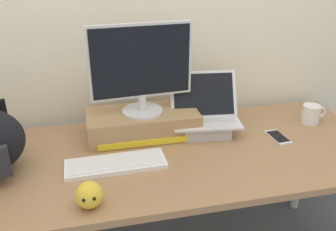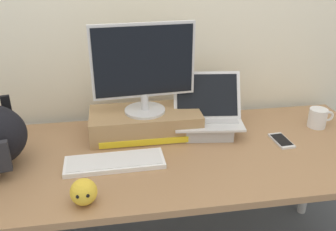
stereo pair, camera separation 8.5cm
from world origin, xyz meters
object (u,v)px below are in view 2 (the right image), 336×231
Objects in this scene: open_laptop at (207,121)px; plush_toy at (84,192)px; coffee_mug at (318,118)px; desktop_monitor at (144,68)px; cell_phone at (281,141)px; external_keyboard at (115,162)px; toner_box_yellow at (145,123)px.

plush_toy is at bearing -133.84° from open_laptop.
desktop_monitor is at bearing 176.11° from coffee_mug.
cell_phone is (-0.24, -0.12, -0.04)m from coffee_mug.
desktop_monitor is at bearing 160.20° from cell_phone.
coffee_mug is 1.20m from plush_toy.
external_keyboard is 0.26m from plush_toy.
open_laptop is at bearing 39.02° from plush_toy.
plush_toy reaches higher than external_keyboard.
desktop_monitor reaches higher than external_keyboard.
coffee_mug and plush_toy have the same top height.
external_keyboard is 1.03m from coffee_mug.
plush_toy is (-1.12, -0.43, -0.00)m from coffee_mug.
coffee_mug is at bearing 9.55° from external_keyboard.
cell_phone is at bearing -18.24° from open_laptop.
cell_phone is (0.61, -0.18, -0.05)m from toner_box_yellow.
open_laptop reaches higher than cell_phone.
toner_box_yellow is 0.64m from cell_phone.
coffee_mug is (0.86, -0.06, -0.28)m from desktop_monitor.
toner_box_yellow reaches higher than external_keyboard.
toner_box_yellow is 0.30m from open_laptop.
open_laptop reaches higher than external_keyboard.
toner_box_yellow is 1.49× the size of open_laptop.
open_laptop is at bearing -5.70° from toner_box_yellow.
cell_phone is 1.51× the size of plush_toy.
open_laptop is 0.73m from plush_toy.
open_laptop is 3.66× the size of plush_toy.
plush_toy is (-0.56, -0.46, -0.01)m from open_laptop.
open_laptop is 0.35m from cell_phone.
cell_phone is at bearing 19.21° from plush_toy.
plush_toy is (-0.27, -0.49, -0.28)m from desktop_monitor.
plush_toy is (-0.88, -0.31, 0.04)m from cell_phone.
desktop_monitor is 0.62m from plush_toy.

